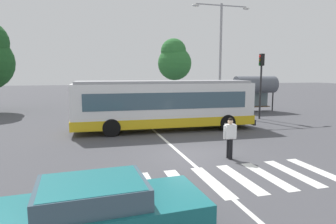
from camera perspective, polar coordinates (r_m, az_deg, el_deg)
name	(u,v)px	position (r m, az deg, el deg)	size (l,w,h in m)	color
ground_plane	(194,155)	(12.67, 5.12, -8.46)	(160.00, 160.00, 0.00)	#47474C
city_transit_bus	(164,105)	(17.84, -0.74, 1.47)	(11.21, 2.92, 3.06)	black
pedestrian_crossing_street	(230,136)	(12.14, 12.13, -4.60)	(0.58, 0.37, 1.72)	black
foreground_sedan	(96,208)	(6.39, -14.01, -18.00)	(4.59, 2.05, 1.35)	black
parked_car_white	(106,105)	(25.84, -12.14, 1.39)	(1.94, 4.54, 1.35)	black
parked_car_champagne	(138,104)	(26.15, -5.90, 1.59)	(1.94, 4.53, 1.35)	black
parked_car_blue	(167,103)	(26.82, -0.26, 1.78)	(2.07, 4.60, 1.35)	black
traffic_light_far_corner	(261,76)	(23.29, 17.90, 6.83)	(0.33, 0.32, 4.98)	#28282B
bus_stop_shelter	(255,85)	(27.63, 16.83, 5.06)	(3.95, 1.54, 3.25)	#28282B
twin_arm_street_lamp	(221,47)	(24.92, 10.35, 12.48)	(5.07, 0.32, 9.15)	#939399
background_tree_right	(174,60)	(33.46, 1.26, 10.24)	(3.84, 3.84, 7.43)	brown
crosswalk_painted_stripes	(226,180)	(10.00, 11.40, -13.01)	(7.71, 2.84, 0.01)	silver
lane_center_line	(170,145)	(14.35, 0.48, -6.49)	(0.16, 24.00, 0.01)	silver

